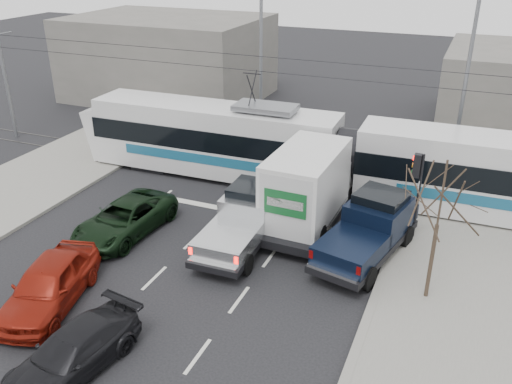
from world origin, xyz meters
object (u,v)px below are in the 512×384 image
at_px(traffic_signal, 417,178).
at_px(street_lamp_near, 462,78).
at_px(red_car, 49,285).
at_px(box_truck, 311,186).
at_px(navy_pickup, 371,228).
at_px(silver_pickup, 246,217).
at_px(bare_tree, 441,200).
at_px(green_car, 125,219).
at_px(street_lamp_far, 258,53).
at_px(tram, 347,157).
at_px(dark_car, 73,353).

relative_size(traffic_signal, street_lamp_near, 0.40).
bearing_deg(red_car, traffic_signal, 26.89).
distance_m(traffic_signal, box_truck, 4.37).
bearing_deg(navy_pickup, silver_pickup, -157.70).
xyz_separation_m(traffic_signal, navy_pickup, (-1.31, -1.86, -1.56)).
height_order(bare_tree, silver_pickup, bare_tree).
relative_size(bare_tree, green_car, 0.99).
xyz_separation_m(street_lamp_far, box_truck, (6.41, -9.72, -3.38)).
distance_m(street_lamp_far, tram, 10.04).
distance_m(box_truck, dark_car, 11.72).
distance_m(box_truck, red_car, 10.96).
relative_size(silver_pickup, dark_car, 1.36).
bearing_deg(bare_tree, traffic_signal, 105.76).
bearing_deg(traffic_signal, tram, 137.87).
bearing_deg(silver_pickup, street_lamp_far, 108.66).
xyz_separation_m(street_lamp_far, navy_pickup, (9.35, -11.37, -3.94)).
distance_m(navy_pickup, dark_car, 11.48).
relative_size(street_lamp_far, dark_car, 2.04).
xyz_separation_m(traffic_signal, box_truck, (-4.24, -0.22, -1.00)).
relative_size(street_lamp_near, box_truck, 1.27).
xyz_separation_m(bare_tree, traffic_signal, (-1.13, 4.00, -1.05)).
height_order(street_lamp_far, dark_car, street_lamp_far).
xyz_separation_m(red_car, dark_car, (2.76, -2.20, -0.17)).
bearing_deg(green_car, red_car, -80.43).
height_order(street_lamp_near, green_car, street_lamp_near).
bearing_deg(box_truck, tram, 79.71).
xyz_separation_m(tram, box_truck, (-0.72, -3.41, -0.20)).
bearing_deg(navy_pickup, tram, 126.38).
bearing_deg(bare_tree, red_car, -156.09).
relative_size(box_truck, navy_pickup, 1.19).
xyz_separation_m(tram, navy_pickup, (2.22, -5.05, -0.76)).
distance_m(street_lamp_near, box_truck, 9.84).
bearing_deg(bare_tree, navy_pickup, 138.78).
bearing_deg(tram, street_lamp_near, 43.44).
bearing_deg(tram, traffic_signal, -43.35).
bearing_deg(dark_car, silver_pickup, 88.40).
bearing_deg(tram, navy_pickup, -67.52).
height_order(bare_tree, street_lamp_near, street_lamp_near).
bearing_deg(navy_pickup, traffic_signal, 67.68).
relative_size(navy_pickup, dark_car, 1.35).
relative_size(bare_tree, street_lamp_far, 0.56).
bearing_deg(dark_car, street_lamp_near, 74.22).
height_order(street_lamp_near, navy_pickup, street_lamp_near).
height_order(tram, box_truck, tram).
height_order(street_lamp_near, street_lamp_far, same).
distance_m(street_lamp_far, dark_car, 21.53).
bearing_deg(red_car, dark_car, -52.66).
xyz_separation_m(navy_pickup, red_car, (-9.20, -7.29, -0.36)).
bearing_deg(red_car, street_lamp_near, 41.55).
xyz_separation_m(silver_pickup, red_car, (-4.34, -6.47, -0.26)).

